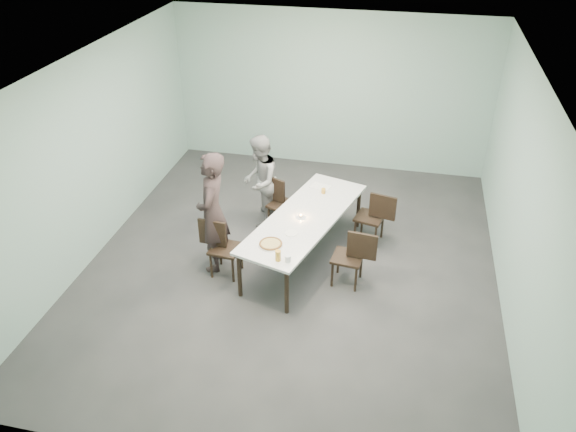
% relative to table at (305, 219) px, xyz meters
% --- Properties ---
extents(ground, '(7.00, 7.00, 0.00)m').
position_rel_table_xyz_m(ground, '(-0.15, -0.19, -0.69)').
color(ground, '#333335').
rests_on(ground, ground).
extents(room_shell, '(6.02, 7.02, 3.01)m').
position_rel_table_xyz_m(room_shell, '(-0.15, -0.19, 1.33)').
color(room_shell, '#90B5AD').
rests_on(room_shell, ground).
extents(table, '(1.59, 2.75, 0.75)m').
position_rel_table_xyz_m(table, '(0.00, 0.00, 0.00)').
color(table, white).
rests_on(table, ground).
extents(chair_near_left, '(0.63, 0.46, 0.87)m').
position_rel_table_xyz_m(chair_near_left, '(-1.12, -0.60, -0.19)').
color(chair_near_left, black).
rests_on(chair_near_left, ground).
extents(chair_far_left, '(0.65, 0.55, 0.87)m').
position_rel_table_xyz_m(chair_far_left, '(-0.57, 0.80, -0.19)').
color(chair_far_left, black).
rests_on(chair_far_left, ground).
extents(chair_near_right, '(0.63, 0.46, 0.87)m').
position_rel_table_xyz_m(chair_near_right, '(0.79, -0.45, -0.19)').
color(chair_near_right, black).
rests_on(chair_near_right, ground).
extents(chair_far_right, '(0.65, 0.51, 0.87)m').
position_rel_table_xyz_m(chair_far_right, '(0.99, 0.68, -0.19)').
color(chair_far_right, black).
rests_on(chair_far_right, ground).
extents(diner_near, '(0.52, 0.72, 1.84)m').
position_rel_table_xyz_m(diner_near, '(-1.25, -0.45, 0.23)').
color(diner_near, black).
rests_on(diner_near, ground).
extents(diner_far, '(0.64, 0.79, 1.55)m').
position_rel_table_xyz_m(diner_far, '(-0.91, 0.87, 0.08)').
color(diner_far, gray).
rests_on(diner_far, ground).
extents(pizza, '(0.34, 0.34, 0.04)m').
position_rel_table_xyz_m(pizza, '(-0.31, -0.82, 0.08)').
color(pizza, white).
rests_on(pizza, table).
extents(side_plate, '(0.18, 0.18, 0.01)m').
position_rel_table_xyz_m(side_plate, '(-0.10, -0.49, 0.06)').
color(side_plate, white).
rests_on(side_plate, table).
extents(beer_glass, '(0.08, 0.08, 0.15)m').
position_rel_table_xyz_m(beer_glass, '(-0.13, -1.14, 0.13)').
color(beer_glass, gold).
rests_on(beer_glass, table).
extents(water_tumbler, '(0.08, 0.08, 0.09)m').
position_rel_table_xyz_m(water_tumbler, '(-0.00, -1.14, 0.10)').
color(water_tumbler, silver).
rests_on(water_tumbler, table).
extents(tealight, '(0.06, 0.06, 0.05)m').
position_rel_table_xyz_m(tealight, '(-0.05, -0.05, 0.08)').
color(tealight, silver).
rests_on(tealight, table).
extents(amber_tumbler, '(0.07, 0.07, 0.08)m').
position_rel_table_xyz_m(amber_tumbler, '(0.15, 0.74, 0.10)').
color(amber_tumbler, gold).
rests_on(amber_tumbler, table).
extents(menu, '(0.35, 0.30, 0.01)m').
position_rel_table_xyz_m(menu, '(0.08, 0.93, 0.06)').
color(menu, silver).
rests_on(menu, table).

